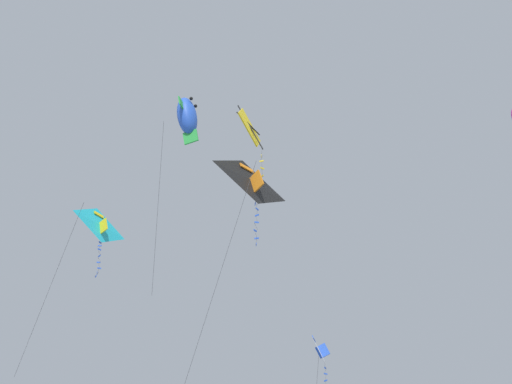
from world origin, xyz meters
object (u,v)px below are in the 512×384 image
object	(u,v)px
kite_diamond_near_left	(249,127)
kite_fish_upper_right	(187,116)
kite_delta_far_centre	(319,350)
kite_delta_mid_left	(251,182)
kite_delta_low_drifter	(100,226)

from	to	relation	value
kite_diamond_near_left	kite_fish_upper_right	xyz separation A→B (m)	(-1.22, -2.67, 1.48)
kite_diamond_near_left	kite_delta_far_centre	size ratio (longest dim) A/B	0.81
kite_diamond_near_left	kite_delta_mid_left	distance (m)	3.05
kite_delta_low_drifter	kite_fish_upper_right	distance (m)	6.54
kite_delta_mid_left	kite_fish_upper_right	size ratio (longest dim) A/B	1.01
kite_delta_low_drifter	kite_delta_far_centre	distance (m)	11.26
kite_delta_low_drifter	kite_delta_far_centre	world-z (taller)	kite_delta_low_drifter
kite_delta_far_centre	kite_fish_upper_right	xyz separation A→B (m)	(5.64, -5.85, 8.33)
kite_delta_low_drifter	kite_fish_upper_right	size ratio (longest dim) A/B	0.86
kite_delta_low_drifter	kite_delta_mid_left	world-z (taller)	kite_delta_low_drifter
kite_delta_low_drifter	kite_delta_mid_left	size ratio (longest dim) A/B	0.85
kite_fish_upper_right	kite_delta_low_drifter	bearing A→B (deg)	-118.17
kite_delta_far_centre	kite_fish_upper_right	world-z (taller)	kite_fish_upper_right
kite_delta_mid_left	kite_fish_upper_right	xyz separation A→B (m)	(-1.74, -2.75, 4.49)
kite_diamond_near_left	kite_delta_far_centre	distance (m)	10.20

